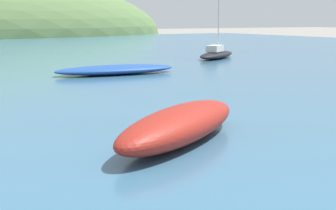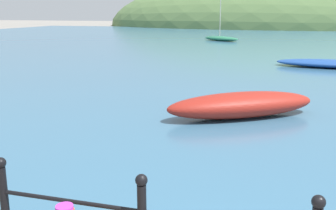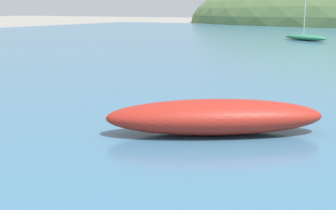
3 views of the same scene
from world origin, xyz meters
The scene contains 3 objects.
boat_red_dinghy centered at (10.16, 22.37, 0.37)m, with size 4.18×3.46×5.15m.
boat_green_fishing centered at (-0.84, 7.97, 0.41)m, with size 3.90×3.03×0.63m.
boat_mid_harbor centered at (2.29, 18.15, 0.28)m, with size 5.00×1.96×0.36m.
Camera 1 is at (-5.03, 1.03, 2.25)m, focal length 50.00 mm.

